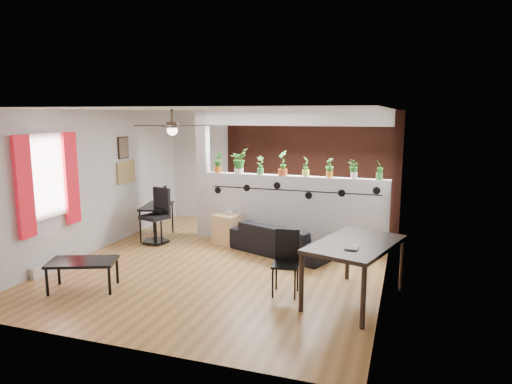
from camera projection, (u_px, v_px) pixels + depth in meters
name	position (u px, v px, depth m)	size (l,w,h in m)	color
room_shell	(226.00, 188.00, 7.59)	(6.30, 7.10, 2.90)	olive
partition_wall	(294.00, 210.00, 8.84)	(3.60, 0.18, 1.35)	#BCBCC1
ceiling_header	(295.00, 118.00, 8.54)	(3.60, 0.18, 0.30)	white
pier_column	(203.00, 174.00, 9.34)	(0.22, 0.20, 2.60)	#BCBCC1
brick_panel	(310.00, 169.00, 10.11)	(3.90, 0.05, 2.60)	#A1442E
vine_decal	(293.00, 190.00, 8.68)	(3.31, 0.01, 0.30)	black
window_assembly	(48.00, 179.00, 7.23)	(0.09, 1.30, 1.55)	white
baseboard_heater	(55.00, 264.00, 7.47)	(0.08, 1.00, 0.18)	beige
corkboard	(126.00, 172.00, 9.27)	(0.03, 0.60, 0.45)	olive
framed_art	(123.00, 148.00, 9.14)	(0.03, 0.34, 0.44)	#8C7259
ceiling_fan	(172.00, 127.00, 7.38)	(1.19, 1.19, 0.43)	black
potted_plant_0	(218.00, 162.00, 9.19)	(0.24, 0.26, 0.41)	orange
potted_plant_1	(239.00, 160.00, 9.04)	(0.22, 0.27, 0.49)	white
potted_plant_2	(260.00, 164.00, 8.91)	(0.22, 0.20, 0.36)	#2F8236
potted_plant_3	(283.00, 162.00, 8.76)	(0.32, 0.32, 0.48)	#BE441E
potted_plant_4	(306.00, 165.00, 8.62)	(0.16, 0.20, 0.39)	#E2EA52
potted_plant_5	(330.00, 167.00, 8.48)	(0.22, 0.22, 0.36)	orange
potted_plant_6	(354.00, 168.00, 8.34)	(0.22, 0.22, 0.36)	white
potted_plant_7	(380.00, 169.00, 8.20)	(0.20, 0.22, 0.36)	#327E2D
sofa	(281.00, 239.00, 8.30)	(1.82, 0.72, 0.53)	black
cube_shelf	(227.00, 229.00, 8.99)	(0.47, 0.41, 0.57)	tan
cup	(229.00, 212.00, 8.92)	(0.13, 0.13, 0.10)	gray
computer_desk	(157.00, 208.00, 9.29)	(0.72, 1.04, 0.69)	black
monitor	(160.00, 199.00, 9.40)	(0.06, 0.33, 0.19)	black
office_chair	(157.00, 219.00, 8.97)	(0.56, 0.56, 1.06)	black
dining_table	(355.00, 249.00, 6.13)	(1.31, 1.71, 0.83)	black
book	(345.00, 247.00, 5.86)	(0.17, 0.23, 0.02)	gray
folding_chair	(286.00, 256.00, 6.46)	(0.41, 0.41, 0.91)	black
coffee_table	(82.00, 264.00, 6.58)	(1.07, 0.83, 0.44)	black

